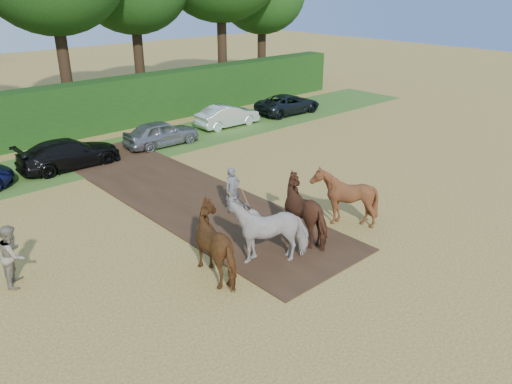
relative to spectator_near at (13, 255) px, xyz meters
The scene contains 7 objects.
ground 7.62m from the spectator_near, 37.97° to the right, with size 120.00×120.00×0.00m, color gold.
earth_strip 7.88m from the spectator_near, 17.45° to the left, with size 4.50×17.00×0.05m, color #472D1C.
grass_verge 11.13m from the spectator_near, 57.46° to the left, with size 50.00×5.00×0.03m, color #38601E.
hedgerow 15.08m from the spectator_near, 66.70° to the left, with size 46.00×1.60×3.00m, color #14380F.
spectator_near is the anchor object (origin of this frame).
plough_team 8.53m from the spectator_near, 26.41° to the right, with size 7.33×5.11×2.17m.
parked_cars 11.40m from the spectator_near, 52.38° to the left, with size 36.04×2.96×1.42m.
Camera 1 is at (-9.23, -9.65, 8.39)m, focal length 35.00 mm.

